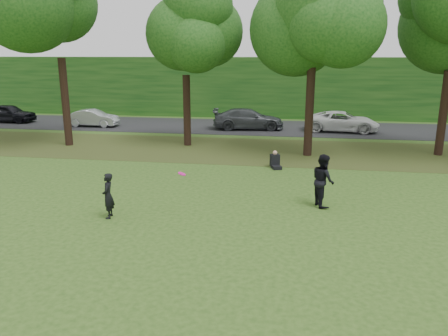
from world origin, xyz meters
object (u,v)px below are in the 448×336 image
(player_right, at_px, (323,180))
(frisbee, at_px, (182,174))
(player_left, at_px, (108,196))
(seated_person, at_px, (275,161))

(player_right, bearing_deg, frisbee, 90.99)
(player_right, distance_m, frisbee, 5.05)
(player_left, bearing_deg, frisbee, 92.21)
(frisbee, xyz_separation_m, seated_person, (2.83, 6.85, -1.15))
(player_right, xyz_separation_m, frisbee, (-4.72, -1.71, 0.51))
(player_left, relative_size, player_right, 0.80)
(frisbee, height_order, seated_person, frisbee)
(player_left, height_order, seated_person, player_left)
(frisbee, distance_m, seated_person, 7.49)
(player_right, relative_size, seated_person, 2.29)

